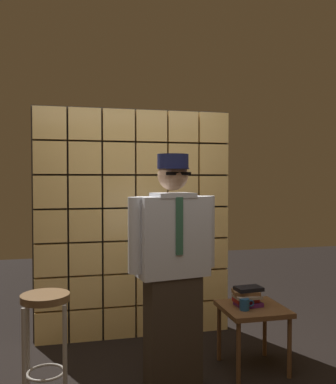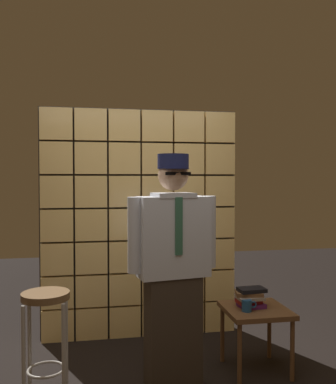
% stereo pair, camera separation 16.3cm
% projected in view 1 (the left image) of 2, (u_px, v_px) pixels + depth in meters
% --- Properties ---
extents(glass_block_wall, '(2.01, 0.10, 2.34)m').
position_uv_depth(glass_block_wall, '(135.00, 224.00, 4.23)').
color(glass_block_wall, '#F2C672').
rests_on(glass_block_wall, ground).
extents(standing_person, '(0.72, 0.35, 1.80)m').
position_uv_depth(standing_person, '(173.00, 267.00, 3.19)').
color(standing_person, '#382D23').
rests_on(standing_person, ground).
extents(bar_stool, '(0.34, 0.34, 0.80)m').
position_uv_depth(bar_stool, '(45.00, 323.00, 2.93)').
color(bar_stool, brown).
rests_on(bar_stool, ground).
extents(side_table, '(0.52, 0.52, 0.53)m').
position_uv_depth(side_table, '(253.00, 315.00, 3.51)').
color(side_table, brown).
rests_on(side_table, ground).
extents(book_stack, '(0.26, 0.21, 0.16)m').
position_uv_depth(book_stack, '(247.00, 296.00, 3.53)').
color(book_stack, '#591E66').
rests_on(book_stack, side_table).
extents(coffee_mug, '(0.13, 0.08, 0.09)m').
position_uv_depth(coffee_mug, '(245.00, 304.00, 3.41)').
color(coffee_mug, navy).
rests_on(coffee_mug, side_table).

